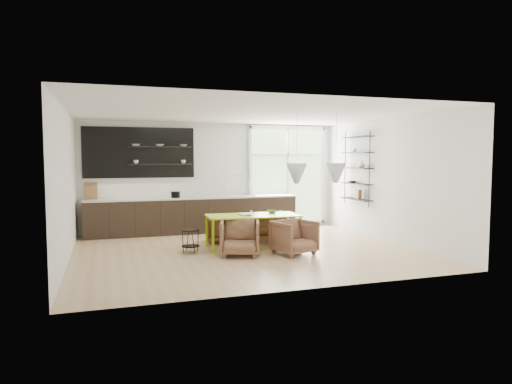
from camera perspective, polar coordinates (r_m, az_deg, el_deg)
name	(u,v)px	position (r m, az deg, el deg)	size (l,w,h in m)	color
room	(255,179)	(10.80, -0.07, 1.60)	(7.02, 6.01, 2.91)	#D7B083
kitchen_run	(191,210)	(12.10, -8.17, -2.25)	(5.54, 0.69, 2.75)	black
right_shelving	(357,170)	(12.02, 12.53, 2.69)	(0.26, 1.22, 1.90)	black
dining_table	(253,217)	(9.95, -0.38, -3.15)	(2.04, 1.00, 0.73)	#A1CA05
armchair_back_left	(222,229)	(10.69, -4.26, -4.64)	(0.66, 0.68, 0.62)	brown
armchair_back_right	(266,226)	(10.84, 1.29, -4.27)	(0.76, 0.78, 0.71)	brown
armchair_front_left	(240,238)	(9.26, -2.03, -5.73)	(0.77, 0.79, 0.72)	brown
armchair_front_right	(294,237)	(9.40, 4.80, -5.65)	(0.75, 0.77, 0.70)	brown
wire_stool	(190,238)	(9.64, -8.19, -5.67)	(0.38, 0.38, 0.48)	black
table_book	(240,214)	(9.89, -2.07, -2.82)	(0.25, 0.33, 0.03)	white
table_bowl	(272,212)	(10.27, 2.03, -2.46)	(0.21, 0.21, 0.07)	#648C59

